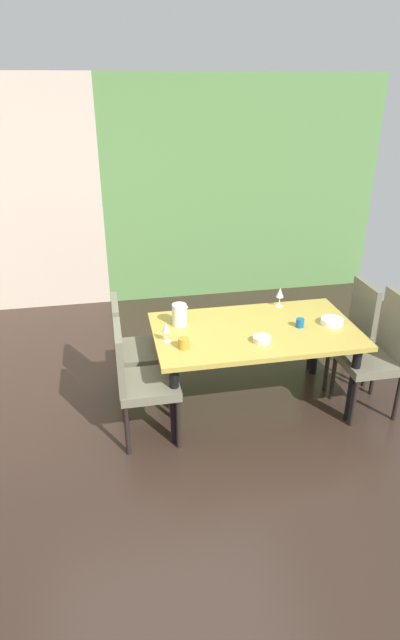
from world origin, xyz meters
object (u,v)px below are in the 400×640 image
(chair_right_near, at_px, (380,350))
(pitcher_near_shelf, at_px, (179,315))
(chair_right_far, at_px, (349,326))
(wine_glass_rear, at_px, (166,328))
(serving_bowl_west, at_px, (332,321))
(cup_right, at_px, (184,343))
(serving_bowl_corner, at_px, (262,339))
(chair_left_far, at_px, (133,345))
(cup_front, at_px, (300,323))
(wine_glass_south, at_px, (280,293))
(chair_left_near, at_px, (138,378))
(dining_table, at_px, (255,338))

(chair_right_near, height_order, pitcher_near_shelf, chair_right_near)
(chair_right_far, relative_size, wine_glass_rear, 5.95)
(serving_bowl_west, bearing_deg, cup_right, -172.41)
(serving_bowl_corner, bearing_deg, chair_left_far, 153.00)
(pitcher_near_shelf, bearing_deg, cup_front, -12.97)
(serving_bowl_corner, height_order, pitcher_near_shelf, pitcher_near_shelf)
(chair_right_far, xyz_separation_m, wine_glass_rear, (-1.70, -0.33, 0.30))
(chair_left_far, bearing_deg, serving_bowl_corner, 63.00)
(wine_glass_rear, xyz_separation_m, cup_right, (0.11, -0.13, -0.07))
(chair_right_far, height_order, cup_right, chair_right_far)
(chair_left_far, height_order, cup_right, chair_left_far)
(wine_glass_south, bearing_deg, cup_right, -148.25)
(chair_right_near, distance_m, wine_glass_rear, 1.74)
(chair_right_near, distance_m, serving_bowl_west, 0.44)
(chair_left_near, bearing_deg, wine_glass_rear, 126.66)
(cup_front, bearing_deg, wine_glass_rear, -177.88)
(chair_right_near, relative_size, wine_glass_south, 5.89)
(chair_right_far, xyz_separation_m, serving_bowl_west, (-0.33, -0.29, 0.21))
(chair_left_far, xyz_separation_m, pitcher_near_shelf, (0.38, -0.07, 0.28))
(chair_right_far, xyz_separation_m, serving_bowl_corner, (-0.98, -0.49, 0.21))
(serving_bowl_west, xyz_separation_m, cup_front, (-0.28, 0.00, 0.01))
(dining_table, relative_size, pitcher_near_shelf, 8.78)
(chair_left_far, xyz_separation_m, wine_glass_south, (1.31, 0.13, 0.31))
(chair_left_far, bearing_deg, chair_right_near, 75.19)
(chair_left_near, distance_m, pitcher_near_shelf, 0.65)
(chair_right_far, relative_size, cup_right, 11.10)
(wine_glass_rear, xyz_separation_m, pitcher_near_shelf, (0.14, 0.26, -0.02))
(dining_table, height_order, chair_left_near, chair_left_near)
(dining_table, height_order, serving_bowl_corner, serving_bowl_corner)
(chair_right_near, relative_size, cup_front, 14.43)
(chair_left_near, distance_m, chair_right_far, 2.01)
(serving_bowl_west, height_order, cup_front, cup_front)
(chair_left_near, height_order, chair_left_far, chair_left_near)
(dining_table, relative_size, chair_right_near, 1.59)
(chair_right_near, xyz_separation_m, cup_front, (-0.61, 0.22, 0.19))
(chair_left_near, relative_size, chair_right_far, 1.02)
(cup_right, bearing_deg, chair_right_near, -1.90)
(wine_glass_rear, relative_size, serving_bowl_corner, 1.13)
(chair_right_near, bearing_deg, wine_glass_rear, 83.92)
(chair_right_near, distance_m, pitcher_near_shelf, 1.64)
(serving_bowl_west, bearing_deg, chair_right_far, 41.91)
(chair_left_near, distance_m, serving_bowl_west, 1.64)
(dining_table, distance_m, wine_glass_south, 0.55)
(cup_right, xyz_separation_m, cup_front, (0.98, 0.17, -0.01))
(chair_left_far, height_order, wine_glass_rear, chair_left_far)
(chair_right_far, bearing_deg, pitcher_near_shelf, 92.74)
(serving_bowl_corner, bearing_deg, dining_table, 85.92)
(chair_left_far, relative_size, cup_front, 13.18)
(dining_table, bearing_deg, chair_right_far, 14.89)
(dining_table, bearing_deg, cup_front, -5.56)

